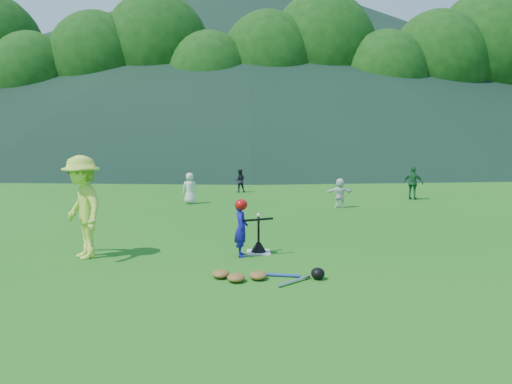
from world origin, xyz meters
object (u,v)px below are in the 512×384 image
(fielder_c, at_px, (413,183))
(adult_coach, at_px, (82,207))
(fielder_b, at_px, (240,181))
(equipment_pile, at_px, (258,275))
(batter_child, at_px, (241,228))
(fielder_d, at_px, (340,193))
(fielder_a, at_px, (190,188))
(home_plate, at_px, (259,252))
(batting_tee, at_px, (259,246))

(fielder_c, bearing_deg, adult_coach, 75.51)
(fielder_b, bearing_deg, adult_coach, 72.18)
(adult_coach, xyz_separation_m, equipment_pile, (3.21, -1.46, -0.89))
(batter_child, bearing_deg, equipment_pile, -172.25)
(fielder_b, bearing_deg, equipment_pile, 89.04)
(equipment_pile, bearing_deg, fielder_d, 70.45)
(fielder_a, relative_size, fielder_d, 1.11)
(home_plate, distance_m, fielder_d, 6.52)
(batting_tee, height_order, equipment_pile, batting_tee)
(fielder_d, bearing_deg, fielder_a, -12.77)
(fielder_b, xyz_separation_m, fielder_d, (3.19, -4.26, 0.00))
(batting_tee, bearing_deg, equipment_pile, -91.58)
(equipment_pile, bearing_deg, fielder_a, 103.23)
(fielder_a, height_order, fielder_d, fielder_a)
(home_plate, bearing_deg, fielder_c, 54.21)
(fielder_b, bearing_deg, batting_tee, 89.70)
(fielder_d, bearing_deg, adult_coach, 45.43)
(adult_coach, relative_size, fielder_a, 1.85)
(fielder_b, bearing_deg, fielder_a, 60.75)
(home_plate, distance_m, fielder_a, 7.24)
(fielder_a, height_order, fielder_c, fielder_c)
(equipment_pile, bearing_deg, home_plate, 88.42)
(home_plate, distance_m, batting_tee, 0.12)
(home_plate, bearing_deg, batting_tee, 0.00)
(fielder_a, height_order, equipment_pile, fielder_a)
(home_plate, bearing_deg, fielder_b, 92.79)
(fielder_b, height_order, equipment_pile, fielder_b)
(fielder_b, distance_m, batting_tee, 10.20)
(batter_child, xyz_separation_m, batting_tee, (0.34, 0.28, -0.40))
(adult_coach, height_order, fielder_d, adult_coach)
(fielder_a, xyz_separation_m, fielder_c, (7.74, 0.91, 0.07))
(batter_child, relative_size, fielder_a, 1.03)
(adult_coach, distance_m, fielder_d, 8.66)
(batter_child, bearing_deg, home_plate, -52.77)
(home_plate, relative_size, batter_child, 0.42)
(home_plate, relative_size, fielder_b, 0.49)
(home_plate, xyz_separation_m, batter_child, (-0.34, -0.28, 0.52))
(adult_coach, bearing_deg, batter_child, 54.30)
(fielder_b, distance_m, fielder_d, 5.33)
(adult_coach, height_order, fielder_b, adult_coach)
(fielder_b, distance_m, equipment_pile, 12.01)
(batter_child, height_order, fielder_b, batter_child)
(fielder_c, height_order, equipment_pile, fielder_c)
(home_plate, height_order, batting_tee, batting_tee)
(batting_tee, bearing_deg, fielder_b, 92.79)
(batter_child, height_order, fielder_c, fielder_c)
(adult_coach, xyz_separation_m, batting_tee, (3.26, 0.35, -0.83))
(fielder_c, xyz_separation_m, fielder_d, (-2.95, -1.90, -0.12))
(fielder_a, bearing_deg, batting_tee, 101.98)
(batting_tee, bearing_deg, batter_child, -139.95)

